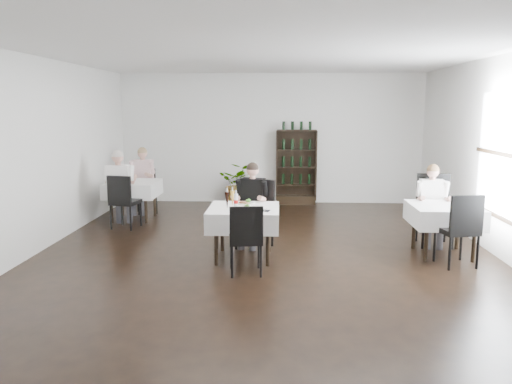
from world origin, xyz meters
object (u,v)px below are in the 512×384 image
(main_table, at_px, (244,217))
(diner_main, at_px, (252,198))
(potted_tree, at_px, (240,183))
(wine_shelf, at_px, (296,168))

(main_table, height_order, diner_main, diner_main)
(main_table, xyz_separation_m, diner_main, (0.07, 0.68, 0.17))
(potted_tree, height_order, diner_main, diner_main)
(main_table, bearing_deg, potted_tree, 95.46)
(diner_main, bearing_deg, potted_tree, 97.71)
(wine_shelf, relative_size, potted_tree, 1.79)
(main_table, relative_size, diner_main, 0.76)
(potted_tree, distance_m, diner_main, 3.56)
(wine_shelf, bearing_deg, potted_tree, -174.56)
(wine_shelf, xyz_separation_m, diner_main, (-0.83, -3.63, -0.06))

